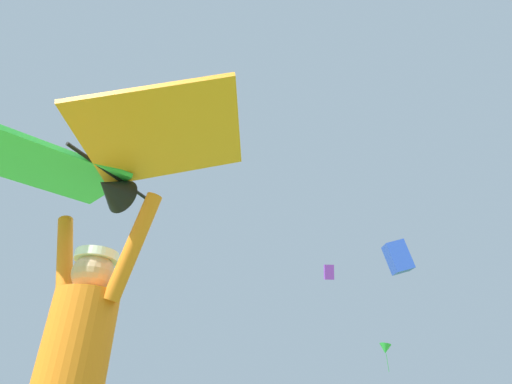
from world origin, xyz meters
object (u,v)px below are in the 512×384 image
kite_flyer_person (69,382)px  distant_kite_blue_high_left (398,257)px  distant_kite_purple_overhead_distant (329,272)px  distant_kite_green_low_right (385,349)px  held_stunt_kite (106,163)px

kite_flyer_person → distant_kite_blue_high_left: size_ratio=1.73×
distant_kite_blue_high_left → distant_kite_purple_overhead_distant: distant_kite_purple_overhead_distant is taller
distant_kite_blue_high_left → distant_kite_purple_overhead_distant: bearing=126.7°
kite_flyer_person → distant_kite_green_low_right: 27.76m
kite_flyer_person → distant_kite_purple_overhead_distant: distant_kite_purple_overhead_distant is taller
distant_kite_green_low_right → held_stunt_kite: bearing=-73.4°
distant_kite_purple_overhead_distant → held_stunt_kite: bearing=-67.3°
held_stunt_kite → distant_kite_green_low_right: 27.69m
kite_flyer_person → distant_kite_purple_overhead_distant: size_ratio=1.83×
held_stunt_kite → distant_kite_purple_overhead_distant: 22.77m
distant_kite_purple_overhead_distant → kite_flyer_person: bearing=-67.3°
held_stunt_kite → distant_kite_purple_overhead_distant: bearing=112.7°
kite_flyer_person → held_stunt_kite: 1.26m
held_stunt_kite → distant_kite_blue_high_left: size_ratio=1.82×
kite_flyer_person → distant_kite_purple_overhead_distant: 23.08m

